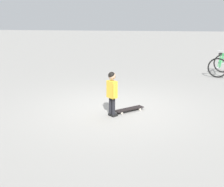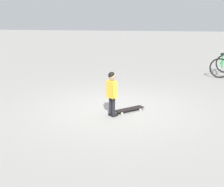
{
  "view_description": "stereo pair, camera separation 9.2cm",
  "coord_description": "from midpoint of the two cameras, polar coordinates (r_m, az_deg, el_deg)",
  "views": [
    {
      "loc": [
        -7.76,
        -0.63,
        2.53
      ],
      "look_at": [
        -0.58,
        0.04,
        0.55
      ],
      "focal_mm": 51.99,
      "sensor_mm": 36.0,
      "label": 1
    },
    {
      "loc": [
        -7.75,
        -0.72,
        2.53
      ],
      "look_at": [
        -0.58,
        0.04,
        0.55
      ],
      "focal_mm": 51.99,
      "sensor_mm": 36.0,
      "label": 2
    }
  ],
  "objects": [
    {
      "name": "ground_plane",
      "position": [
        8.19,
        0.33,
        -2.65
      ],
      "size": [
        50.0,
        50.0,
        0.0
      ],
      "primitive_type": "plane",
      "color": "gray"
    },
    {
      "name": "child_person",
      "position": [
        7.45,
        -0.35,
        0.79
      ],
      "size": [
        0.39,
        0.28,
        1.06
      ],
      "color": "black",
      "rests_on": "ground"
    },
    {
      "name": "bicycle_mid",
      "position": [
        12.66,
        18.33,
        4.81
      ],
      "size": [
        1.26,
        1.07,
        0.85
      ],
      "color": "black",
      "rests_on": "ground"
    },
    {
      "name": "skateboard",
      "position": [
        7.95,
        2.7,
        -2.75
      ],
      "size": [
        0.64,
        0.73,
        0.07
      ],
      "color": "black",
      "rests_on": "ground"
    }
  ]
}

